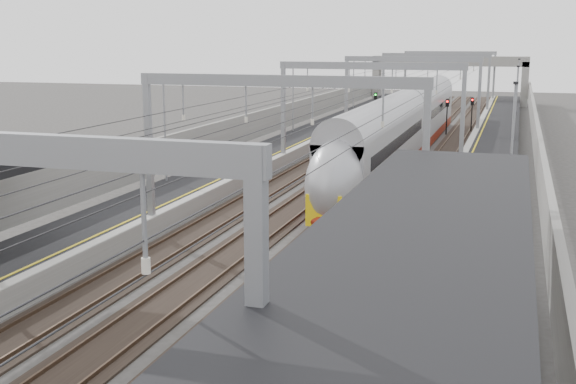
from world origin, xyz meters
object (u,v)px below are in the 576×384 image
Objects in this scene: bench at (418,351)px; signal_green at (375,102)px; overbridge at (449,67)px; train at (402,134)px.

signal_green reaches higher than bench.
overbridge reaches higher than bench.
overbridge is at bearing 91.62° from train.
train is at bearing 99.45° from bench.
bench is (6.29, -37.80, -0.53)m from train.
overbridge reaches higher than train.
train is 38.33m from bench.
overbridge reaches higher than signal_green.
signal_green is at bearing 105.33° from train.
bench is (7.79, -90.75, -3.74)m from overbridge.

